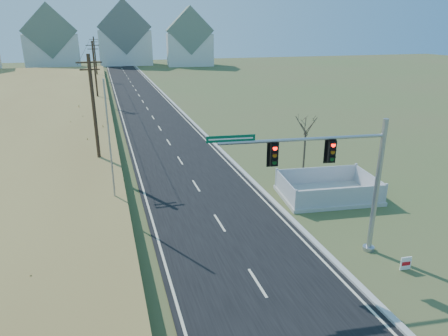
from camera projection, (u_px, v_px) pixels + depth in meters
ground at (242, 260)px, 19.54m from camera, size 260.00×260.00×0.00m
road at (140, 97)px, 64.64m from camera, size 8.00×180.00×0.06m
curb at (166, 96)px, 65.76m from camera, size 0.30×180.00×0.18m
utility_pole_near at (95, 114)px, 29.73m from camera, size 1.80×0.26×9.00m
utility_pole_mid at (95, 73)px, 56.80m from camera, size 1.80×0.26×9.00m
utility_pole_far at (95, 58)px, 83.87m from camera, size 1.80×0.26×9.00m
condo_nnw at (51, 42)px, 109.75m from camera, size 14.93×11.17×17.03m
condo_n at (124, 39)px, 118.61m from camera, size 15.27×10.20×18.54m
condo_ne at (189, 42)px, 116.57m from camera, size 14.12×10.51×16.52m
traffic_signal_mast at (343, 175)px, 18.72m from camera, size 8.55×1.25×6.84m
fence_enclosure at (327, 193)px, 26.75m from camera, size 6.69×4.96×1.42m
open_sign at (406, 263)px, 18.64m from camera, size 0.54×0.11×0.67m
flagpole at (112, 165)px, 23.10m from camera, size 0.37×0.37×8.16m
bare_tree at (306, 124)px, 30.09m from camera, size 1.81×1.81×4.79m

